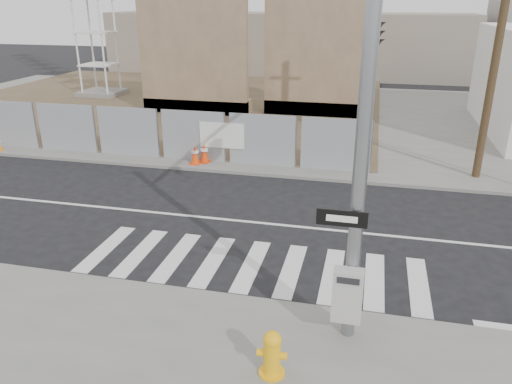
% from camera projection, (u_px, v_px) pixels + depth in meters
% --- Properties ---
extents(ground, '(100.00, 100.00, 0.00)m').
position_uv_depth(ground, '(272.00, 224.00, 14.69)').
color(ground, black).
rests_on(ground, ground).
extents(sidewalk_far, '(50.00, 20.00, 0.12)m').
position_uv_depth(sidewalk_far, '(323.00, 118.00, 27.35)').
color(sidewalk_far, slate).
rests_on(sidewalk_far, ground).
extents(signal_pole, '(0.96, 5.87, 7.00)m').
position_uv_depth(signal_pole, '(370.00, 71.00, 10.56)').
color(signal_pole, gray).
rests_on(signal_pole, sidewalk_near).
extents(chain_link_fence, '(24.60, 0.04, 2.00)m').
position_uv_depth(chain_link_fence, '(63.00, 128.00, 20.94)').
color(chain_link_fence, gray).
rests_on(chain_link_fence, sidewalk_far).
extents(concrete_wall_left, '(6.00, 1.30, 8.00)m').
position_uv_depth(concrete_wall_left, '(194.00, 54.00, 26.80)').
color(concrete_wall_left, brown).
rests_on(concrete_wall_left, sidewalk_far).
extents(concrete_wall_right, '(5.50, 1.30, 8.00)m').
position_uv_depth(concrete_wall_right, '(316.00, 55.00, 26.32)').
color(concrete_wall_right, brown).
rests_on(concrete_wall_right, sidewalk_far).
extents(utility_pole_right, '(1.60, 0.28, 10.00)m').
position_uv_depth(utility_pole_right, '(500.00, 31.00, 16.38)').
color(utility_pole_right, '#473721').
rests_on(utility_pole_right, sidewalk_far).
extents(fire_hydrant, '(0.53, 0.48, 0.87)m').
position_uv_depth(fire_hydrant, '(272.00, 353.00, 8.55)').
color(fire_hydrant, '#FAB20D').
rests_on(fire_hydrant, sidewalk_near).
extents(traffic_cone_c, '(0.45, 0.45, 0.77)m').
position_uv_depth(traffic_cone_c, '(195.00, 155.00, 19.47)').
color(traffic_cone_c, '#EC3F0C').
rests_on(traffic_cone_c, sidewalk_far).
extents(traffic_cone_d, '(0.49, 0.49, 0.78)m').
position_uv_depth(traffic_cone_d, '(204.00, 153.00, 19.67)').
color(traffic_cone_d, red).
rests_on(traffic_cone_d, sidewalk_far).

